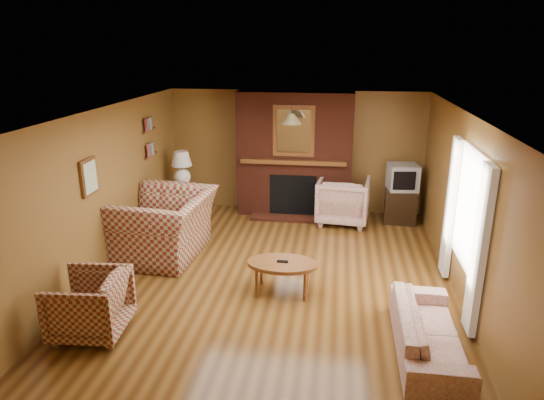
# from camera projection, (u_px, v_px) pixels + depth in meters

# --- Properties ---
(floor) EXTENTS (6.50, 6.50, 0.00)m
(floor) POSITION_uv_depth(u_px,v_px,m) (274.00, 282.00, 6.94)
(floor) COLOR #48290F
(floor) RESTS_ON ground
(ceiling) EXTENTS (6.50, 6.50, 0.00)m
(ceiling) POSITION_uv_depth(u_px,v_px,m) (274.00, 114.00, 6.20)
(ceiling) COLOR white
(ceiling) RESTS_ON wall_back
(wall_back) EXTENTS (6.50, 0.00, 6.50)m
(wall_back) POSITION_uv_depth(u_px,v_px,m) (296.00, 152.00, 9.63)
(wall_back) COLOR brown
(wall_back) RESTS_ON floor
(wall_front) EXTENTS (6.50, 0.00, 6.50)m
(wall_front) POSITION_uv_depth(u_px,v_px,m) (214.00, 343.00, 3.51)
(wall_front) COLOR brown
(wall_front) RESTS_ON floor
(wall_left) EXTENTS (0.00, 6.50, 6.50)m
(wall_left) POSITION_uv_depth(u_px,v_px,m) (100.00, 195.00, 6.89)
(wall_left) COLOR brown
(wall_left) RESTS_ON floor
(wall_right) EXTENTS (0.00, 6.50, 6.50)m
(wall_right) POSITION_uv_depth(u_px,v_px,m) (466.00, 211.00, 6.24)
(wall_right) COLOR brown
(wall_right) RESTS_ON floor
(fireplace) EXTENTS (2.20, 0.82, 2.40)m
(fireplace) POSITION_uv_depth(u_px,v_px,m) (295.00, 156.00, 9.38)
(fireplace) COLOR #4F1D11
(fireplace) RESTS_ON floor
(window_right) EXTENTS (0.10, 1.85, 2.00)m
(window_right) POSITION_uv_depth(u_px,v_px,m) (465.00, 222.00, 6.08)
(window_right) COLOR beige
(window_right) RESTS_ON wall_right
(bookshelf) EXTENTS (0.09, 0.55, 0.71)m
(bookshelf) POSITION_uv_depth(u_px,v_px,m) (151.00, 138.00, 8.53)
(bookshelf) COLOR brown
(bookshelf) RESTS_ON wall_left
(botanical_print) EXTENTS (0.05, 0.40, 0.50)m
(botanical_print) POSITION_uv_depth(u_px,v_px,m) (89.00, 177.00, 6.50)
(botanical_print) COLOR brown
(botanical_print) RESTS_ON wall_left
(pendant_light) EXTENTS (0.36, 0.36, 0.48)m
(pendant_light) POSITION_uv_depth(u_px,v_px,m) (292.00, 119.00, 8.48)
(pendant_light) COLOR black
(pendant_light) RESTS_ON ceiling
(plaid_loveseat) EXTENTS (1.47, 1.66, 1.02)m
(plaid_loveseat) POSITION_uv_depth(u_px,v_px,m) (164.00, 225.00, 7.67)
(plaid_loveseat) COLOR maroon
(plaid_loveseat) RESTS_ON floor
(plaid_armchair) EXTENTS (0.88, 0.86, 0.75)m
(plaid_armchair) POSITION_uv_depth(u_px,v_px,m) (89.00, 305.00, 5.61)
(plaid_armchair) COLOR maroon
(plaid_armchair) RESTS_ON floor
(floral_sofa) EXTENTS (0.69, 1.74, 0.51)m
(floral_sofa) POSITION_uv_depth(u_px,v_px,m) (428.00, 332.00, 5.30)
(floral_sofa) COLOR beige
(floral_sofa) RESTS_ON floor
(floral_armchair) EXTENTS (1.03, 1.05, 0.87)m
(floral_armchair) POSITION_uv_depth(u_px,v_px,m) (343.00, 200.00, 9.13)
(floral_armchair) COLOR beige
(floral_armchair) RESTS_ON floor
(coffee_table) EXTENTS (0.97, 0.60, 0.47)m
(coffee_table) POSITION_uv_depth(u_px,v_px,m) (283.00, 266.00, 6.54)
(coffee_table) COLOR brown
(coffee_table) RESTS_ON floor
(side_table) EXTENTS (0.53, 0.53, 0.67)m
(side_table) POSITION_uv_depth(u_px,v_px,m) (184.00, 201.00, 9.42)
(side_table) COLOR brown
(side_table) RESTS_ON floor
(table_lamp) EXTENTS (0.39, 0.39, 0.65)m
(table_lamp) POSITION_uv_depth(u_px,v_px,m) (182.00, 166.00, 9.20)
(table_lamp) COLOR white
(table_lamp) RESTS_ON side_table
(tv_stand) EXTENTS (0.62, 0.58, 0.64)m
(tv_stand) POSITION_uv_depth(u_px,v_px,m) (400.00, 205.00, 9.21)
(tv_stand) COLOR black
(tv_stand) RESTS_ON floor
(crt_tv) EXTENTS (0.58, 0.58, 0.48)m
(crt_tv) POSITION_uv_depth(u_px,v_px,m) (403.00, 177.00, 9.03)
(crt_tv) COLOR #A3A5AA
(crt_tv) RESTS_ON tv_stand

